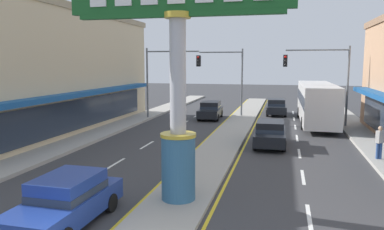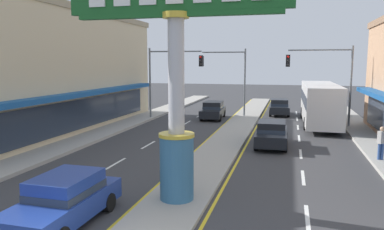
{
  "view_description": "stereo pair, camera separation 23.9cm",
  "coord_description": "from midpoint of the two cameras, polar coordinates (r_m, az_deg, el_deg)",
  "views": [
    {
      "loc": [
        3.53,
        -7.26,
        4.92
      ],
      "look_at": [
        -0.47,
        8.93,
        2.6
      ],
      "focal_mm": 35.04,
      "sensor_mm": 36.0,
      "label": 1
    },
    {
      "loc": [
        3.77,
        -7.2,
        4.92
      ],
      "look_at": [
        -0.47,
        8.93,
        2.6
      ],
      "focal_mm": 35.04,
      "sensor_mm": 36.0,
      "label": 2
    }
  ],
  "objects": [
    {
      "name": "sidewalk_left",
      "position": [
        26.81,
        -13.35,
        -2.67
      ],
      "size": [
        2.22,
        60.0,
        0.18
      ],
      "primitive_type": "cube",
      "color": "#ADA89E",
      "rests_on": "ground"
    },
    {
      "name": "bus_far_left_oncoming",
      "position": [
        31.79,
        19.07,
        1.98
      ],
      "size": [
        2.63,
        11.22,
        3.26
      ],
      "color": "silver",
      "rests_on": "ground"
    },
    {
      "name": "sedan_near_left_lane",
      "position": [
        22.72,
        12.32,
        -2.74
      ],
      "size": [
        1.87,
        4.32,
        1.53
      ],
      "color": "black",
      "rests_on": "ground"
    },
    {
      "name": "sedan_far_right_lane",
      "position": [
        36.59,
        13.29,
        1.22
      ],
      "size": [
        2.03,
        4.4,
        1.53
      ],
      "color": "black",
      "rests_on": "ground"
    },
    {
      "name": "traffic_light_right_side",
      "position": [
        30.26,
        20.01,
        6.17
      ],
      "size": [
        4.86,
        0.46,
        6.2
      ],
      "color": "slate",
      "rests_on": "ground"
    },
    {
      "name": "district_sign",
      "position": [
        12.8,
        -1.87,
        4.36
      ],
      "size": [
        7.69,
        1.25,
        7.72
      ],
      "color": "#33668C",
      "rests_on": "median_strip"
    },
    {
      "name": "storefront_left",
      "position": [
        28.9,
        -24.08,
        6.19
      ],
      "size": [
        10.0,
        25.07,
        8.78
      ],
      "color": "beige",
      "rests_on": "ground"
    },
    {
      "name": "sedan_mid_left_lane",
      "position": [
        12.3,
        -18.32,
        -12.12
      ],
      "size": [
        1.89,
        4.33,
        1.53
      ],
      "color": "navy",
      "rests_on": "ground"
    },
    {
      "name": "pedestrian_near_kerb",
      "position": [
        20.73,
        27.17,
        -3.54
      ],
      "size": [
        0.44,
        0.43,
        1.65
      ],
      "color": "#2D4C8C",
      "rests_on": "sidewalk_right"
    },
    {
      "name": "sedan_near_right_lane",
      "position": [
        33.25,
        3.44,
        0.77
      ],
      "size": [
        1.99,
        4.38,
        1.53
      ],
      "color": "black",
      "rests_on": "ground"
    },
    {
      "name": "traffic_light_left_side",
      "position": [
        32.41,
        -3.32,
        6.72
      ],
      "size": [
        4.86,
        0.46,
        6.2
      ],
      "color": "slate",
      "rests_on": "ground"
    },
    {
      "name": "median_strip",
      "position": [
        25.95,
        6.39,
        -2.9
      ],
      "size": [
        2.28,
        52.0,
        0.14
      ],
      "primitive_type": "cube",
      "color": "#A39E93",
      "rests_on": "ground"
    },
    {
      "name": "lane_markings",
      "position": [
        24.64,
        5.92,
        -3.63
      ],
      "size": [
        9.02,
        52.0,
        0.01
      ],
      "color": "silver",
      "rests_on": "ground"
    },
    {
      "name": "traffic_light_median_far",
      "position": [
        34.48,
        5.76,
        6.67
      ],
      "size": [
        4.2,
        0.46,
        6.2
      ],
      "color": "slate",
      "rests_on": "ground"
    },
    {
      "name": "sidewalk_right",
      "position": [
        24.29,
        26.84,
        -4.42
      ],
      "size": [
        2.22,
        60.0,
        0.18
      ],
      "primitive_type": "cube",
      "color": "#ADA89E",
      "rests_on": "ground"
    }
  ]
}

